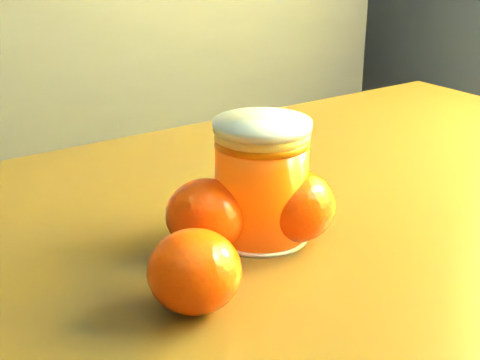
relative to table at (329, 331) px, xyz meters
name	(u,v)px	position (x,y,z in m)	size (l,w,h in m)	color
table	(329,331)	(0.00, 0.00, 0.00)	(1.06, 0.80, 0.73)	brown
juice_glass	(261,181)	(-0.05, 0.03, 0.14)	(0.08, 0.08, 0.10)	#FF5005
orange_front	(206,215)	(-0.10, 0.03, 0.12)	(0.07, 0.07, 0.06)	#FF4005
orange_back	(294,205)	(-0.03, 0.01, 0.12)	(0.07, 0.07, 0.06)	#FF4005
orange_extra	(195,271)	(-0.15, -0.05, 0.12)	(0.06, 0.06, 0.06)	#FF4005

